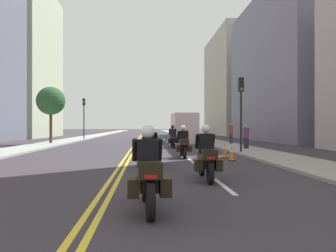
# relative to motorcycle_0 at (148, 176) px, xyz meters

# --- Properties ---
(ground_plane) EXTENTS (264.00, 264.00, 0.00)m
(ground_plane) POSITION_rel_motorcycle_0_xyz_m (-0.98, 42.41, -0.65)
(ground_plane) COLOR #353138
(sidewalk_left) EXTENTS (2.73, 144.00, 0.12)m
(sidewalk_left) POSITION_rel_motorcycle_0_xyz_m (-8.31, 42.41, -0.59)
(sidewalk_left) COLOR #99A097
(sidewalk_left) RESTS_ON ground
(sidewalk_right) EXTENTS (2.73, 144.00, 0.12)m
(sidewalk_right) POSITION_rel_motorcycle_0_xyz_m (6.35, 42.41, -0.59)
(sidewalk_right) COLOR gray
(sidewalk_right) RESTS_ON ground
(centreline_yellow_inner) EXTENTS (0.12, 132.00, 0.01)m
(centreline_yellow_inner) POSITION_rel_motorcycle_0_xyz_m (-1.10, 42.41, -0.64)
(centreline_yellow_inner) COLOR yellow
(centreline_yellow_inner) RESTS_ON ground
(centreline_yellow_outer) EXTENTS (0.12, 132.00, 0.01)m
(centreline_yellow_outer) POSITION_rel_motorcycle_0_xyz_m (-0.86, 42.41, -0.64)
(centreline_yellow_outer) COLOR yellow
(centreline_yellow_outer) RESTS_ON ground
(lane_dashes_white) EXTENTS (0.14, 56.40, 0.01)m
(lane_dashes_white) POSITION_rel_motorcycle_0_xyz_m (2.00, 23.41, -0.64)
(lane_dashes_white) COLOR silver
(lane_dashes_white) RESTS_ON ground
(building_right_1) EXTENTS (8.51, 20.06, 15.94)m
(building_right_1) POSITION_rel_motorcycle_0_xyz_m (16.24, 29.04, 7.32)
(building_right_1) COLOR slate
(building_right_1) RESTS_ON ground
(building_left_2) EXTENTS (9.70, 14.59, 21.23)m
(building_left_2) POSITION_rel_motorcycle_0_xyz_m (-18.79, 41.61, 9.97)
(building_left_2) COLOR #B8C09F
(building_left_2) RESTS_ON ground
(building_right_2) EXTENTS (8.73, 18.81, 17.95)m
(building_right_2) POSITION_rel_motorcycle_0_xyz_m (16.35, 51.37, 8.33)
(building_right_2) COLOR #A7A292
(building_right_2) RESTS_ON ground
(motorcycle_0) EXTENTS (0.78, 2.13, 1.60)m
(motorcycle_0) POSITION_rel_motorcycle_0_xyz_m (0.00, 0.00, 0.00)
(motorcycle_0) COLOR black
(motorcycle_0) RESTS_ON ground
(motorcycle_1) EXTENTS (0.77, 2.11, 1.64)m
(motorcycle_1) POSITION_rel_motorcycle_0_xyz_m (1.71, 3.29, 0.00)
(motorcycle_1) COLOR black
(motorcycle_1) RESTS_ON ground
(motorcycle_2) EXTENTS (0.76, 2.16, 1.60)m
(motorcycle_2) POSITION_rel_motorcycle_0_xyz_m (0.11, 6.50, 0.00)
(motorcycle_2) COLOR black
(motorcycle_2) RESTS_ON ground
(motorcycle_3) EXTENTS (0.76, 2.18, 1.63)m
(motorcycle_3) POSITION_rel_motorcycle_0_xyz_m (1.82, 10.13, 0.00)
(motorcycle_3) COLOR black
(motorcycle_3) RESTS_ON ground
(motorcycle_4) EXTENTS (0.76, 2.11, 1.64)m
(motorcycle_4) POSITION_rel_motorcycle_0_xyz_m (0.07, 13.90, -0.00)
(motorcycle_4) COLOR black
(motorcycle_4) RESTS_ON ground
(motorcycle_5) EXTENTS (0.77, 2.28, 1.68)m
(motorcycle_5) POSITION_rel_motorcycle_0_xyz_m (1.91, 17.66, 0.03)
(motorcycle_5) COLOR black
(motorcycle_5) RESTS_ON ground
(motorcycle_6) EXTENTS (0.77, 2.18, 1.66)m
(motorcycle_6) POSITION_rel_motorcycle_0_xyz_m (-0.02, 21.30, 0.01)
(motorcycle_6) COLOR black
(motorcycle_6) RESTS_ON ground
(traffic_cone_0) EXTENTS (0.31, 0.31, 0.70)m
(traffic_cone_0) POSITION_rel_motorcycle_0_xyz_m (3.88, 8.55, -0.30)
(traffic_cone_0) COLOR black
(traffic_cone_0) RESTS_ON ground
(traffic_cone_1) EXTENTS (0.30, 0.30, 0.75)m
(traffic_cone_1) POSITION_rel_motorcycle_0_xyz_m (3.85, 9.80, -0.28)
(traffic_cone_1) COLOR black
(traffic_cone_1) RESTS_ON ground
(traffic_light_near) EXTENTS (0.28, 0.38, 4.37)m
(traffic_light_near) POSITION_rel_motorcycle_0_xyz_m (5.39, 12.20, 2.37)
(traffic_light_near) COLOR black
(traffic_light_near) RESTS_ON ground
(traffic_light_far) EXTENTS (0.28, 0.38, 4.82)m
(traffic_light_far) POSITION_rel_motorcycle_0_xyz_m (-7.34, 32.25, 2.67)
(traffic_light_far) COLOR black
(traffic_light_far) RESTS_ON ground
(pedestrian_0) EXTENTS (0.50, 0.27, 1.71)m
(pedestrian_0) POSITION_rel_motorcycle_0_xyz_m (6.50, 14.79, 0.23)
(pedestrian_0) COLOR #232733
(pedestrian_0) RESTS_ON ground
(pedestrian_1) EXTENTS (0.41, 0.31, 1.82)m
(pedestrian_1) POSITION_rel_motorcycle_0_xyz_m (7.09, 20.83, 0.29)
(pedestrian_1) COLOR #2B2A34
(pedestrian_1) RESTS_ON ground
(street_tree_0) EXTENTS (2.47, 2.47, 5.04)m
(street_tree_0) POSITION_rel_motorcycle_0_xyz_m (-8.40, 22.84, 3.13)
(street_tree_0) COLOR #473523
(street_tree_0) RESTS_ON ground
(parked_truck) EXTENTS (2.20, 6.50, 2.80)m
(parked_truck) POSITION_rel_motorcycle_0_xyz_m (3.59, 25.75, 0.62)
(parked_truck) COLOR beige
(parked_truck) RESTS_ON ground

